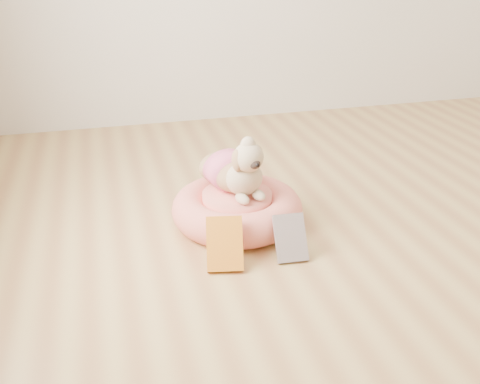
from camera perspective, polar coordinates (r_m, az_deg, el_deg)
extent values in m
plane|color=#AE7B48|center=(2.26, 22.70, -8.39)|extent=(4.50, 4.50, 0.00)
cylinder|color=#FC8362|center=(2.44, -0.31, -2.38)|extent=(0.43, 0.43, 0.09)
torus|color=#FC8362|center=(2.43, -0.31, -1.73)|extent=(0.59, 0.59, 0.15)
cylinder|color=#FC8362|center=(2.41, -0.31, -0.96)|extent=(0.31, 0.31, 0.08)
cube|color=gold|center=(2.11, -1.65, -5.54)|extent=(0.17, 0.18, 0.19)
cube|color=silver|center=(2.18, 5.40, -4.89)|extent=(0.14, 0.14, 0.17)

